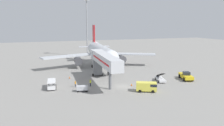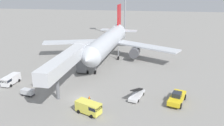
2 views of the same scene
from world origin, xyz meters
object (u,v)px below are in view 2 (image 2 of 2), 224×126
object	(u,v)px
airplane_at_gate	(108,42)
ground_crew_worker_foreground	(33,83)
pushback_tug	(177,98)
service_van_far_right	(10,80)
ground_crew_worker_midground	(48,85)
safety_cone_alpha	(50,71)
jet_bridge	(69,60)
service_van_outer_right	(89,107)
belt_loader_truck	(137,95)
baggage_cart_near_center	(28,92)
safety_cone_bravo	(89,97)

from	to	relation	value
airplane_at_gate	ground_crew_worker_foreground	size ratio (longest dim) A/B	25.21
pushback_tug	service_van_far_right	bearing A→B (deg)	173.97
pushback_tug	ground_crew_worker_foreground	world-z (taller)	pushback_tug
airplane_at_gate	ground_crew_worker_foreground	bearing A→B (deg)	-121.75
airplane_at_gate	ground_crew_worker_midground	world-z (taller)	airplane_at_gate
ground_crew_worker_foreground	ground_crew_worker_midground	world-z (taller)	ground_crew_worker_midground
ground_crew_worker_foreground	safety_cone_alpha	world-z (taller)	ground_crew_worker_foreground
jet_bridge	ground_crew_worker_midground	distance (m)	7.22
service_van_outer_right	ground_crew_worker_foreground	distance (m)	18.07
belt_loader_truck	ground_crew_worker_midground	distance (m)	19.78
airplane_at_gate	safety_cone_alpha	world-z (taller)	airplane_at_gate
service_van_far_right	ground_crew_worker_midground	size ratio (longest dim) A/B	2.82
belt_loader_truck	safety_cone_alpha	size ratio (longest dim) A/B	9.67
baggage_cart_near_center	safety_cone_bravo	bearing A→B (deg)	1.72
airplane_at_gate	ground_crew_worker_midground	size ratio (longest dim) A/B	22.71
service_van_outer_right	ground_crew_worker_midground	distance (m)	14.62
belt_loader_truck	safety_cone_bravo	world-z (taller)	belt_loader_truck
pushback_tug	baggage_cart_near_center	distance (m)	30.58
service_van_far_right	safety_cone_alpha	world-z (taller)	service_van_far_right
belt_loader_truck	pushback_tug	bearing A→B (deg)	-7.23
pushback_tug	ground_crew_worker_midground	bearing A→B (deg)	174.35
airplane_at_gate	ground_crew_worker_foreground	xyz separation A→B (m)	(-13.71, -22.15, -4.61)
ground_crew_worker_foreground	baggage_cart_near_center	bearing A→B (deg)	-79.75
service_van_far_right	baggage_cart_near_center	xyz separation A→B (m)	(6.59, -4.97, -0.40)
belt_loader_truck	ground_crew_worker_foreground	xyz separation A→B (m)	(-23.48, 2.36, 0.15)
belt_loader_truck	ground_crew_worker_midground	size ratio (longest dim) A/B	3.16
service_van_outer_right	baggage_cart_near_center	xyz separation A→B (m)	(-14.40, 5.36, -0.50)
jet_bridge	ground_crew_worker_foreground	size ratio (longest dim) A/B	13.98
ground_crew_worker_foreground	ground_crew_worker_midground	size ratio (longest dim) A/B	0.90
pushback_tug	baggage_cart_near_center	bearing A→B (deg)	-178.05
pushback_tug	ground_crew_worker_foreground	size ratio (longest dim) A/B	4.03
ground_crew_worker_foreground	safety_cone_alpha	distance (m)	9.60
jet_bridge	safety_cone_bravo	world-z (taller)	jet_bridge
ground_crew_worker_foreground	safety_cone_bravo	size ratio (longest dim) A/B	2.68
service_van_outer_right	safety_cone_alpha	distance (m)	24.50
service_van_far_right	ground_crew_worker_foreground	size ratio (longest dim) A/B	3.13
service_van_outer_right	ground_crew_worker_midground	bearing A→B (deg)	141.33
pushback_tug	ground_crew_worker_foreground	xyz separation A→B (m)	(-31.36, 3.36, -0.21)
safety_cone_bravo	jet_bridge	bearing A→B (deg)	135.02
baggage_cart_near_center	safety_cone_alpha	distance (m)	14.00
jet_bridge	pushback_tug	bearing A→B (deg)	-12.31
service_van_outer_right	service_van_far_right	world-z (taller)	service_van_outer_right
jet_bridge	safety_cone_bravo	distance (m)	10.01
service_van_far_right	ground_crew_worker_foreground	xyz separation A→B (m)	(5.79, -0.57, -0.30)
ground_crew_worker_foreground	safety_cone_bravo	bearing A→B (deg)	-16.09
safety_cone_alpha	airplane_at_gate	bearing A→B (deg)	42.93
safety_cone_alpha	safety_cone_bravo	size ratio (longest dim) A/B	0.97
service_van_far_right	safety_cone_alpha	distance (m)	10.86
jet_bridge	baggage_cart_near_center	bearing A→B (deg)	-140.43
belt_loader_truck	baggage_cart_near_center	bearing A→B (deg)	-174.86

